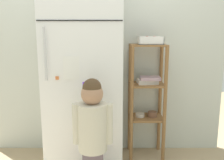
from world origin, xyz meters
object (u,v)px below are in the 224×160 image
child_standing (93,127)px  fruit_bin (151,41)px  refrigerator (86,73)px  pantry_shelf_unit (148,93)px

child_standing → fruit_bin: bearing=50.8°
refrigerator → fruit_bin: bearing=12.7°
child_standing → fruit_bin: fruit_bin is taller
refrigerator → child_standing: (0.11, -0.50, -0.33)m
child_standing → pantry_shelf_unit: pantry_shelf_unit is taller
refrigerator → pantry_shelf_unit: refrigerator is taller
refrigerator → fruit_bin: size_ratio=7.79×
fruit_bin → pantry_shelf_unit: bearing=128.4°
pantry_shelf_unit → child_standing: bearing=-127.7°
child_standing → pantry_shelf_unit: (0.51, 0.66, 0.11)m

